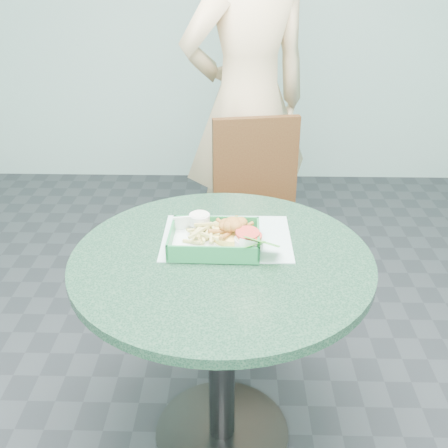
{
  "coord_description": "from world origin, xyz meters",
  "views": [
    {
      "loc": [
        0.04,
        -1.36,
        1.59
      ],
      "look_at": [
        0.0,
        0.1,
        0.82
      ],
      "focal_mm": 42.0,
      "sensor_mm": 36.0,
      "label": 1
    }
  ],
  "objects_px": {
    "diner_person": "(249,60)",
    "sauce_ramekin": "(199,224)",
    "cafe_table": "(222,306)",
    "dining_chair": "(255,207)",
    "crab_sandwich": "(232,233)",
    "food_basket": "(215,248)"
  },
  "relations": [
    {
      "from": "sauce_ramekin",
      "to": "dining_chair",
      "type": "bearing_deg",
      "value": 73.28
    },
    {
      "from": "dining_chair",
      "to": "diner_person",
      "type": "height_order",
      "value": "diner_person"
    },
    {
      "from": "food_basket",
      "to": "crab_sandwich",
      "type": "height_order",
      "value": "crab_sandwich"
    },
    {
      "from": "dining_chair",
      "to": "crab_sandwich",
      "type": "bearing_deg",
      "value": -107.37
    },
    {
      "from": "cafe_table",
      "to": "crab_sandwich",
      "type": "relative_size",
      "value": 7.14
    },
    {
      "from": "dining_chair",
      "to": "crab_sandwich",
      "type": "distance_m",
      "value": 0.8
    },
    {
      "from": "diner_person",
      "to": "food_basket",
      "type": "bearing_deg",
      "value": 59.16
    },
    {
      "from": "food_basket",
      "to": "sauce_ramekin",
      "type": "height_order",
      "value": "sauce_ramekin"
    },
    {
      "from": "food_basket",
      "to": "sauce_ramekin",
      "type": "xyz_separation_m",
      "value": [
        -0.05,
        0.09,
        0.03
      ]
    },
    {
      "from": "diner_person",
      "to": "sauce_ramekin",
      "type": "xyz_separation_m",
      "value": [
        -0.17,
        -1.01,
        -0.33
      ]
    },
    {
      "from": "diner_person",
      "to": "cafe_table",
      "type": "bearing_deg",
      "value": 60.54
    },
    {
      "from": "cafe_table",
      "to": "dining_chair",
      "type": "distance_m",
      "value": 0.84
    },
    {
      "from": "crab_sandwich",
      "to": "cafe_table",
      "type": "bearing_deg",
      "value": -110.65
    },
    {
      "from": "diner_person",
      "to": "food_basket",
      "type": "distance_m",
      "value": 1.17
    },
    {
      "from": "dining_chair",
      "to": "cafe_table",
      "type": "bearing_deg",
      "value": -108.74
    },
    {
      "from": "crab_sandwich",
      "to": "sauce_ramekin",
      "type": "distance_m",
      "value": 0.12
    },
    {
      "from": "dining_chair",
      "to": "sauce_ramekin",
      "type": "height_order",
      "value": "dining_chair"
    },
    {
      "from": "cafe_table",
      "to": "sauce_ramekin",
      "type": "xyz_separation_m",
      "value": [
        -0.08,
        0.14,
        0.22
      ]
    },
    {
      "from": "dining_chair",
      "to": "food_basket",
      "type": "xyz_separation_m",
      "value": [
        -0.15,
        -0.78,
        0.24
      ]
    },
    {
      "from": "cafe_table",
      "to": "crab_sandwich",
      "type": "height_order",
      "value": "crab_sandwich"
    },
    {
      "from": "cafe_table",
      "to": "diner_person",
      "type": "height_order",
      "value": "diner_person"
    },
    {
      "from": "dining_chair",
      "to": "food_basket",
      "type": "relative_size",
      "value": 3.38
    }
  ]
}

